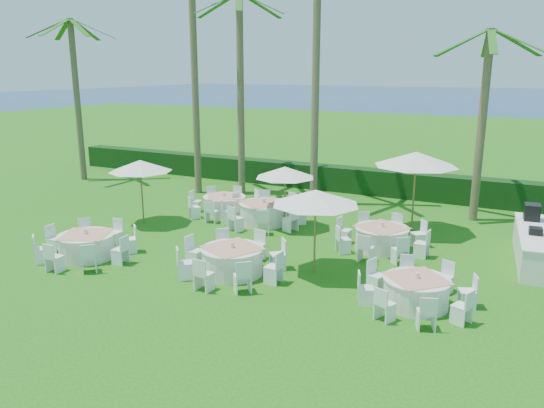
{
  "coord_description": "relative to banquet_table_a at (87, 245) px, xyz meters",
  "views": [
    {
      "loc": [
        7.81,
        -12.49,
        5.86
      ],
      "look_at": [
        -0.23,
        3.48,
        1.3
      ],
      "focal_mm": 35.0,
      "sensor_mm": 36.0,
      "label": 1
    }
  ],
  "objects": [
    {
      "name": "ocean",
      "position": [
        4.69,
        102.81,
        -0.41
      ],
      "size": [
        260.0,
        260.0,
        0.0
      ],
      "primitive_type": "plane",
      "color": "#07244E",
      "rests_on": "ground"
    },
    {
      "name": "umbrella_c",
      "position": [
        4.23,
        5.82,
        1.73
      ],
      "size": [
        2.25,
        2.25,
        2.35
      ],
      "color": "brown",
      "rests_on": "ground"
    },
    {
      "name": "palm_d",
      "position": [
        10.51,
        10.19,
        3.69
      ],
      "size": [
        4.21,
        4.38,
        7.33
      ],
      "color": "brown",
      "rests_on": "ground"
    },
    {
      "name": "palm_c",
      "position": [
        3.83,
        9.65,
        5.59
      ],
      "size": [
        4.22,
        4.38,
        11.04
      ],
      "color": "brown",
      "rests_on": "ground"
    },
    {
      "name": "palm_a",
      "position": [
        -2.06,
        9.28,
        5.61
      ],
      "size": [
        4.26,
        4.36,
        11.07
      ],
      "color": "brown",
      "rests_on": "ground"
    },
    {
      "name": "banquet_table_a",
      "position": [
        0.0,
        0.0,
        0.0
      ],
      "size": [
        3.11,
        3.11,
        0.94
      ],
      "color": "silver",
      "rests_on": "ground"
    },
    {
      "name": "palm_f",
      "position": [
        -9.51,
        9.13,
        4.23
      ],
      "size": [
        4.15,
        4.4,
        8.38
      ],
      "color": "brown",
      "rests_on": "ground"
    },
    {
      "name": "banquet_table_c",
      "position": [
        10.16,
        1.12,
        -0.02
      ],
      "size": [
        2.87,
        2.87,
        0.9
      ],
      "color": "silver",
      "rests_on": "ground"
    },
    {
      "name": "buffet_table",
      "position": [
        12.7,
        6.06,
        0.13
      ],
      "size": [
        1.3,
        4.4,
        1.54
      ],
      "color": "silver",
      "rests_on": "ground"
    },
    {
      "name": "umbrella_d",
      "position": [
        8.66,
        7.49,
        2.31
      ],
      "size": [
        3.02,
        3.02,
        2.99
      ],
      "color": "brown",
      "rests_on": "ground"
    },
    {
      "name": "banquet_table_e",
      "position": [
        3.26,
        5.97,
        0.03
      ],
      "size": [
        3.29,
        3.29,
        1.0
      ],
      "color": "silver",
      "rests_on": "ground"
    },
    {
      "name": "hedge",
      "position": [
        4.69,
        12.81,
        0.19
      ],
      "size": [
        34.0,
        1.0,
        1.2
      ],
      "primitive_type": "cube",
      "color": "black",
      "rests_on": "ground"
    },
    {
      "name": "palm_b",
      "position": [
        -0.0,
        9.94,
        4.62
      ],
      "size": [
        4.4,
        3.97,
        9.14
      ],
      "color": "brown",
      "rests_on": "ground"
    },
    {
      "name": "umbrella_b",
      "position": [
        6.98,
        2.09,
        1.88
      ],
      "size": [
        2.58,
        2.58,
        2.51
      ],
      "color": "brown",
      "rests_on": "ground"
    },
    {
      "name": "ground",
      "position": [
        4.69,
        0.81,
        -0.41
      ],
      "size": [
        120.0,
        120.0,
        0.0
      ],
      "primitive_type": "plane",
      "color": "#1B5F10",
      "rests_on": "ground"
    },
    {
      "name": "banquet_table_f",
      "position": [
        8.21,
        4.98,
        0.0
      ],
      "size": [
        3.14,
        3.14,
        0.95
      ],
      "color": "silver",
      "rests_on": "ground"
    },
    {
      "name": "banquet_table_b",
      "position": [
        4.87,
        0.89,
        0.01
      ],
      "size": [
        3.22,
        3.22,
        0.97
      ],
      "color": "silver",
      "rests_on": "ground"
    },
    {
      "name": "banquet_table_d",
      "position": [
        1.16,
        6.47,
        -0.01
      ],
      "size": [
        3.07,
        3.07,
        0.93
      ],
      "color": "silver",
      "rests_on": "ground"
    },
    {
      "name": "umbrella_a",
      "position": [
        -0.95,
        3.86,
        1.87
      ],
      "size": [
        2.41,
        2.41,
        2.5
      ],
      "color": "brown",
      "rests_on": "ground"
    }
  ]
}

